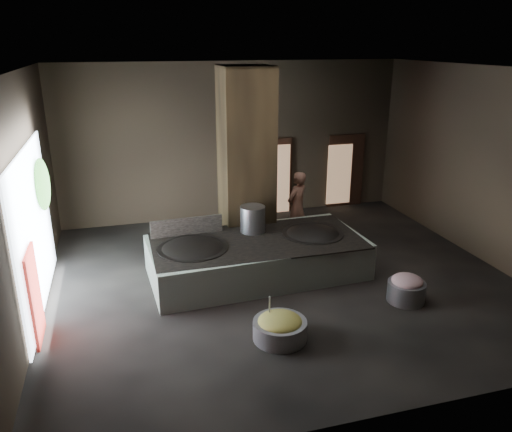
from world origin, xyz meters
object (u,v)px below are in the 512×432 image
object	(u,v)px
wok_left	(193,251)
veg_basin	(280,330)
cook	(297,207)
hearth_platform	(257,257)
wok_right	(313,237)
meat_basin	(406,291)
stock_pot	(253,219)

from	to	relation	value
wok_left	veg_basin	xyz separation A→B (m)	(1.13, -2.58, -0.57)
wok_left	cook	size ratio (longest dim) A/B	0.80
hearth_platform	wok_left	xyz separation A→B (m)	(-1.45, -0.05, 0.34)
wok_right	veg_basin	bearing A→B (deg)	-121.97
cook	meat_basin	bearing A→B (deg)	71.11
hearth_platform	veg_basin	world-z (taller)	hearth_platform
hearth_platform	wok_right	bearing A→B (deg)	-0.95
veg_basin	stock_pot	bearing A→B (deg)	83.32
stock_pot	veg_basin	size ratio (longest dim) A/B	0.64
wok_left	wok_right	xyz separation A→B (m)	(2.80, 0.10, 0.00)
wok_right	wok_left	bearing A→B (deg)	-177.95
wok_left	stock_pot	size ratio (longest dim) A/B	2.42
wok_left	stock_pot	bearing A→B (deg)	21.80
wok_right	stock_pot	size ratio (longest dim) A/B	2.25
wok_right	stock_pot	world-z (taller)	stock_pot
wok_left	veg_basin	size ratio (longest dim) A/B	1.55
hearth_platform	cook	size ratio (longest dim) A/B	2.53
cook	meat_basin	xyz separation A→B (m)	(1.03, -3.70, -0.73)
hearth_platform	veg_basin	xyz separation A→B (m)	(-0.32, -2.63, -0.23)
stock_pot	wok_right	bearing A→B (deg)	-21.04
cook	meat_basin	world-z (taller)	cook
hearth_platform	meat_basin	size ratio (longest dim) A/B	6.23
meat_basin	cook	bearing A→B (deg)	105.54
wok_right	meat_basin	xyz separation A→B (m)	(1.23, -2.07, -0.54)
wok_left	hearth_platform	bearing A→B (deg)	1.97
wok_right	cook	xyz separation A→B (m)	(0.20, 1.63, 0.18)
hearth_platform	meat_basin	distance (m)	3.28
wok_left	wok_right	bearing A→B (deg)	2.05
hearth_platform	veg_basin	bearing A→B (deg)	-100.06
stock_pot	cook	xyz separation A→B (m)	(1.50, 1.13, -0.20)
cook	veg_basin	size ratio (longest dim) A/B	1.94
wok_left	wok_right	world-z (taller)	wok_left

